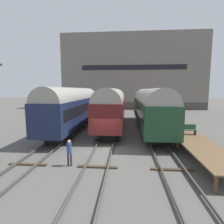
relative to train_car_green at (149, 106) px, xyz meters
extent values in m
plane|color=#56544F|center=(-4.71, -8.84, -2.94)|extent=(200.00, 200.00, 0.00)
cube|color=#4C4742|center=(-10.14, -8.84, -2.76)|extent=(0.08, 60.00, 0.16)
cube|color=#4C4742|center=(-8.70, -8.84, -2.76)|extent=(0.08, 60.00, 0.16)
cube|color=#3D2D1E|center=(-9.42, -11.84, -2.89)|extent=(2.60, 0.24, 0.10)
cube|color=#3D2D1E|center=(-9.42, -5.84, -2.89)|extent=(2.60, 0.24, 0.10)
cube|color=#3D2D1E|center=(-9.42, 0.16, -2.89)|extent=(2.60, 0.24, 0.10)
cube|color=#3D2D1E|center=(-9.42, 6.16, -2.89)|extent=(2.60, 0.24, 0.10)
cube|color=#3D2D1E|center=(-9.42, 12.16, -2.89)|extent=(2.60, 0.24, 0.10)
cube|color=#3D2D1E|center=(-9.42, 18.16, -2.89)|extent=(2.60, 0.24, 0.10)
cube|color=#4C4742|center=(-5.43, -8.84, -2.76)|extent=(0.08, 60.00, 0.16)
cube|color=#4C4742|center=(-3.99, -8.84, -2.76)|extent=(0.08, 60.00, 0.16)
cube|color=#3D2D1E|center=(-4.71, -11.84, -2.89)|extent=(2.60, 0.24, 0.10)
cube|color=#3D2D1E|center=(-4.71, -5.84, -2.89)|extent=(2.60, 0.24, 0.10)
cube|color=#3D2D1E|center=(-4.71, 0.16, -2.89)|extent=(2.60, 0.24, 0.10)
cube|color=#3D2D1E|center=(-4.71, 6.16, -2.89)|extent=(2.60, 0.24, 0.10)
cube|color=#3D2D1E|center=(-4.71, 12.16, -2.89)|extent=(2.60, 0.24, 0.10)
cube|color=#3D2D1E|center=(-4.71, 18.16, -2.89)|extent=(2.60, 0.24, 0.10)
cube|color=#4C4742|center=(-0.72, -8.84, -2.76)|extent=(0.08, 60.00, 0.16)
cube|color=#4C4742|center=(0.72, -8.84, -2.76)|extent=(0.08, 60.00, 0.16)
cube|color=#3D2D1E|center=(0.00, -11.84, -2.89)|extent=(2.60, 0.24, 0.10)
cube|color=#3D2D1E|center=(0.00, -5.84, -2.89)|extent=(2.60, 0.24, 0.10)
cube|color=#3D2D1E|center=(0.00, 0.16, -2.89)|extent=(2.60, 0.24, 0.10)
cube|color=#3D2D1E|center=(0.00, 6.16, -2.89)|extent=(2.60, 0.24, 0.10)
cube|color=#3D2D1E|center=(0.00, 12.16, -2.89)|extent=(2.60, 0.24, 0.10)
cube|color=#3D2D1E|center=(0.00, 18.16, -2.89)|extent=(2.60, 0.24, 0.10)
cube|color=black|center=(0.00, 6.00, -2.44)|extent=(1.80, 2.40, 1.00)
cube|color=black|center=(0.00, -6.00, -2.44)|extent=(1.80, 2.40, 1.00)
cube|color=#1E4228|center=(0.00, 0.00, -0.56)|extent=(2.98, 18.45, 2.75)
cube|color=black|center=(0.00, 0.00, -0.23)|extent=(3.02, 16.98, 0.99)
cylinder|color=gray|center=(0.00, 0.00, 0.82)|extent=(2.83, 18.08, 2.83)
cube|color=black|center=(-9.42, 4.30, -2.44)|extent=(1.80, 2.40, 1.00)
cube|color=black|center=(-9.42, -6.54, -2.44)|extent=(1.80, 2.40, 1.00)
cube|color=#192342|center=(-9.42, -1.12, -0.48)|extent=(2.86, 16.67, 2.92)
cube|color=black|center=(-9.42, -1.12, -0.13)|extent=(2.90, 15.34, 1.05)
cylinder|color=gray|center=(-9.42, -1.12, 0.98)|extent=(2.72, 16.34, 2.72)
cube|color=black|center=(-4.71, 4.83, -2.44)|extent=(1.80, 2.40, 1.00)
cube|color=black|center=(-4.71, -4.98, -2.44)|extent=(1.80, 2.40, 1.00)
cube|color=#5B1919|center=(-4.71, -0.07, -0.55)|extent=(3.03, 15.09, 2.78)
cube|color=black|center=(-4.71, -0.07, -0.22)|extent=(3.07, 13.88, 1.00)
cylinder|color=gray|center=(-4.71, -0.07, 0.84)|extent=(2.87, 14.79, 2.87)
cube|color=brown|center=(2.61, -7.85, -2.00)|extent=(2.58, 12.91, 0.10)
cylinder|color=brown|center=(1.47, -14.16, -2.49)|extent=(0.20, 0.20, 0.89)
cylinder|color=brown|center=(1.47, -1.55, -2.49)|extent=(0.20, 0.20, 0.89)
cylinder|color=brown|center=(3.75, -1.55, -2.49)|extent=(0.20, 0.20, 0.89)
cylinder|color=brown|center=(1.47, -7.85, -2.49)|extent=(0.20, 0.20, 0.89)
cylinder|color=brown|center=(3.75, -7.85, -2.49)|extent=(0.20, 0.20, 0.89)
cube|color=#2D4C33|center=(2.73, -6.53, -1.52)|extent=(1.40, 0.40, 0.06)
cube|color=#2D4C33|center=(2.73, -6.36, -1.26)|extent=(1.40, 0.06, 0.45)
cube|color=black|center=(2.14, -6.53, -1.75)|extent=(0.06, 0.40, 0.40)
cube|color=black|center=(3.33, -6.53, -1.75)|extent=(0.06, 0.40, 0.40)
cylinder|color=#282833|center=(-6.68, -11.72, -2.52)|extent=(0.12, 0.12, 0.84)
cylinder|color=#282833|center=(-6.48, -11.72, -2.52)|extent=(0.12, 0.12, 0.84)
cylinder|color=navy|center=(-6.58, -11.72, -1.74)|extent=(0.32, 0.32, 0.70)
sphere|color=tan|center=(-6.58, -11.72, -1.28)|extent=(0.23, 0.23, 0.23)
cube|color=#46403A|center=(-1.27, 29.25, -1.97)|extent=(37.14, 13.67, 1.93)
cube|color=slate|center=(-1.27, 29.25, 7.68)|extent=(37.14, 13.67, 17.38)
cube|color=black|center=(-1.27, 22.36, 7.68)|extent=(26.00, 0.10, 1.20)
camera|label=1|loc=(-2.88, -22.49, 2.07)|focal=28.00mm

